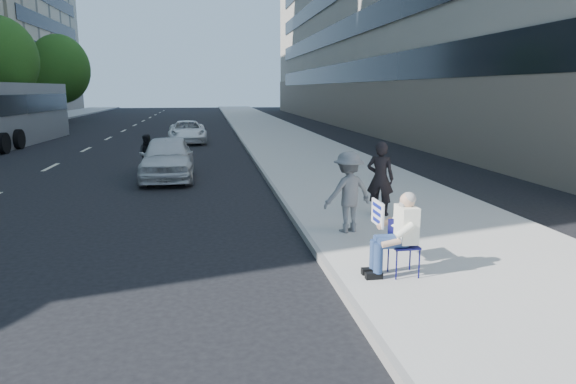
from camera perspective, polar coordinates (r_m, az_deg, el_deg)
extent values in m
plane|color=black|center=(7.49, -4.98, -12.07)|extent=(160.00, 160.00, 0.00)
cube|color=#ACAAA1|center=(27.37, 0.51, 5.28)|extent=(5.00, 120.00, 0.15)
cylinder|color=#382616|center=(39.21, -28.92, 7.79)|extent=(0.30, 0.30, 2.97)
cylinder|color=#382616|center=(52.59, -23.75, 8.60)|extent=(0.30, 0.30, 2.62)
ellipsoid|color=#1C4713|center=(52.59, -24.05, 12.37)|extent=(5.40, 5.40, 6.21)
cylinder|color=#131250|center=(7.94, 11.96, -7.98)|extent=(0.02, 0.02, 0.45)
cylinder|color=#131250|center=(8.07, 14.37, -7.77)|extent=(0.02, 0.02, 0.45)
cylinder|color=#131250|center=(8.26, 11.07, -7.18)|extent=(0.02, 0.02, 0.45)
cylinder|color=#131250|center=(8.39, 13.40, -6.99)|extent=(0.02, 0.02, 0.45)
cube|color=#131250|center=(8.09, 12.78, -5.86)|extent=(0.40, 0.40, 0.03)
cube|color=#131250|center=(8.21, 12.35, -4.25)|extent=(0.40, 0.02, 0.40)
cylinder|color=navy|center=(7.90, 11.58, -5.59)|extent=(0.44, 0.17, 0.17)
cylinder|color=navy|center=(7.90, 10.00, -7.29)|extent=(0.14, 0.14, 0.46)
cube|color=black|center=(7.97, 9.52, -9.16)|extent=(0.26, 0.11, 0.10)
cylinder|color=navy|center=(8.08, 11.08, -5.19)|extent=(0.44, 0.17, 0.17)
cylinder|color=navy|center=(8.08, 9.54, -6.84)|extent=(0.14, 0.14, 0.46)
cube|color=black|center=(8.15, 9.08, -8.68)|extent=(0.26, 0.11, 0.10)
cube|color=white|center=(8.01, 13.02, -3.49)|extent=(0.26, 0.42, 0.56)
sphere|color=tan|center=(7.92, 13.13, -0.90)|extent=(0.23, 0.23, 0.23)
ellipsoid|color=gray|center=(7.92, 13.28, -0.69)|extent=(0.22, 0.24, 0.19)
ellipsoid|color=gray|center=(7.91, 12.57, -1.42)|extent=(0.10, 0.14, 0.13)
cylinder|color=white|center=(7.75, 12.84, -4.20)|extent=(0.30, 0.10, 0.25)
cylinder|color=tan|center=(7.73, 11.39, -5.57)|extent=(0.29, 0.09, 0.14)
cylinder|color=white|center=(8.21, 11.90, -2.93)|extent=(0.26, 0.20, 0.32)
cylinder|color=tan|center=(8.32, 10.69, -3.41)|extent=(0.30, 0.21, 0.18)
cube|color=white|center=(8.40, 9.94, -2.32)|extent=(0.03, 0.55, 0.40)
imported|color=slate|center=(10.28, 6.70, 0.00)|extent=(1.18, 0.90, 1.62)
imported|color=black|center=(11.77, 10.21, 1.49)|extent=(0.73, 0.64, 1.68)
imported|color=silver|center=(17.68, -13.26, 3.74)|extent=(1.78, 4.26, 1.44)
imported|color=white|center=(29.61, -11.13, 6.58)|extent=(2.23, 4.51, 1.23)
cylinder|color=black|center=(18.23, -15.41, 2.58)|extent=(0.16, 0.65, 0.64)
cylinder|color=black|center=(19.61, -14.96, 3.20)|extent=(0.16, 0.65, 0.64)
cube|color=black|center=(18.89, -15.21, 3.59)|extent=(0.33, 1.21, 0.35)
imported|color=black|center=(18.77, -15.27, 4.04)|extent=(0.73, 0.58, 1.42)
cube|color=slate|center=(31.94, -28.61, 7.62)|extent=(3.08, 12.11, 3.30)
cube|color=black|center=(31.52, -26.51, 8.78)|extent=(0.62, 11.49, 1.00)
cylinder|color=black|center=(27.37, -29.02, 4.76)|extent=(0.30, 1.01, 1.00)
cylinder|color=black|center=(29.25, -27.70, 5.22)|extent=(0.30, 1.01, 1.00)
cylinder|color=black|center=(35.72, -28.47, 6.03)|extent=(0.30, 1.01, 1.00)
cylinder|color=black|center=(34.96, -24.59, 6.28)|extent=(0.30, 1.01, 1.00)
cylinder|color=black|center=(37.13, -27.71, 6.25)|extent=(0.30, 1.01, 1.00)
cylinder|color=black|center=(36.41, -23.96, 6.49)|extent=(0.30, 1.01, 1.00)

